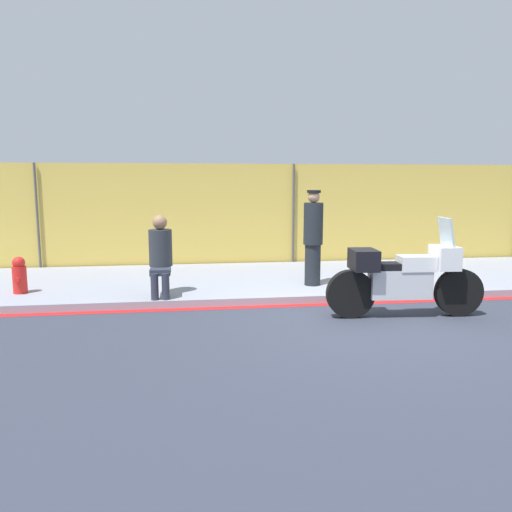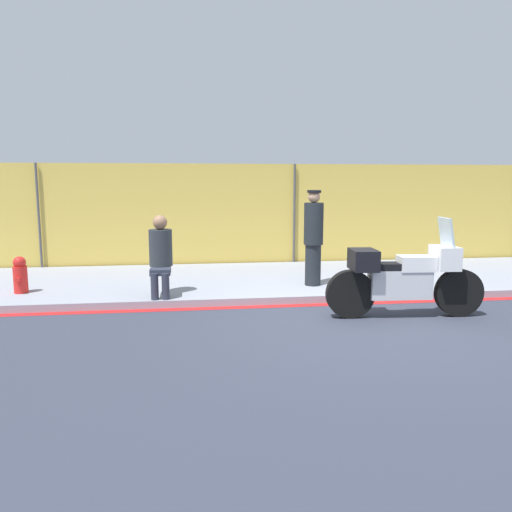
{
  "view_description": "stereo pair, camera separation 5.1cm",
  "coord_description": "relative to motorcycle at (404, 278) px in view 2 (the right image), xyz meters",
  "views": [
    {
      "loc": [
        -2.44,
        -6.66,
        1.99
      ],
      "look_at": [
        -1.33,
        1.34,
        0.78
      ],
      "focal_mm": 35.0,
      "sensor_mm": 36.0,
      "label": 1
    },
    {
      "loc": [
        -2.39,
        -6.67,
        1.99
      ],
      "look_at": [
        -1.33,
        1.34,
        0.78
      ],
      "focal_mm": 35.0,
      "sensor_mm": 36.0,
      "label": 2
    }
  ],
  "objects": [
    {
      "name": "storefront_fence",
      "position": [
        -0.71,
        4.57,
        0.6
      ],
      "size": [
        39.77,
        0.17,
        2.38
      ],
      "color": "gold",
      "rests_on": "ground_plane"
    },
    {
      "name": "motorcycle",
      "position": [
        0.0,
        0.0,
        0.0
      ],
      "size": [
        2.35,
        0.6,
        1.47
      ],
      "rotation": [
        0.0,
        0.0,
        -0.07
      ],
      "color": "black",
      "rests_on": "ground_plane"
    },
    {
      "name": "officer_standing",
      "position": [
        -0.91,
        1.84,
        0.41
      ],
      "size": [
        0.35,
        0.35,
        1.71
      ],
      "color": "#1E2328",
      "rests_on": "sidewalk"
    },
    {
      "name": "fire_hydrant",
      "position": [
        -5.96,
        1.86,
        -0.16
      ],
      "size": [
        0.23,
        0.29,
        0.62
      ],
      "color": "red",
      "rests_on": "sidewalk"
    },
    {
      "name": "person_seated_on_curb",
      "position": [
        -3.59,
        1.42,
        0.26
      ],
      "size": [
        0.38,
        0.68,
        1.32
      ],
      "color": "#2D3342",
      "rests_on": "sidewalk"
    },
    {
      "name": "curb_paint_stripe",
      "position": [
        -0.71,
        0.86,
        -0.59
      ],
      "size": [
        41.86,
        0.18,
        0.01
      ],
      "color": "red",
      "rests_on": "ground_plane"
    },
    {
      "name": "ground_plane",
      "position": [
        -0.71,
        -0.17,
        -0.59
      ],
      "size": [
        120.0,
        120.0,
        0.0
      ],
      "primitive_type": "plane",
      "color": "#333847"
    },
    {
      "name": "sidewalk",
      "position": [
        -0.71,
        2.72,
        -0.53
      ],
      "size": [
        41.86,
        3.53,
        0.12
      ],
      "color": "#8E93A3",
      "rests_on": "ground_plane"
    }
  ]
}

